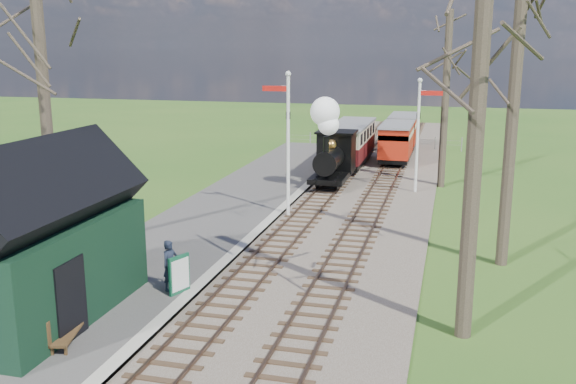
{
  "coord_description": "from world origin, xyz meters",
  "views": [
    {
      "loc": [
        5.98,
        -9.8,
        7.25
      ],
      "look_at": [
        -0.2,
        14.04,
        1.6
      ],
      "focal_mm": 40.0,
      "sensor_mm": 36.0,
      "label": 1
    }
  ],
  "objects_px": {
    "bench": "(63,327)",
    "red_carriage_a": "(396,142)",
    "semaphore_near": "(287,134)",
    "locomotive": "(332,147)",
    "person": "(170,265)",
    "coach": "(351,142)",
    "semaphore_far": "(420,127)",
    "sign_board": "(179,274)",
    "station_shed": "(39,242)",
    "red_carriage_b": "(404,131)"
  },
  "relations": [
    {
      "from": "red_carriage_b",
      "to": "bench",
      "type": "relative_size",
      "value": 3.05
    },
    {
      "from": "red_carriage_a",
      "to": "bench",
      "type": "height_order",
      "value": "red_carriage_a"
    },
    {
      "from": "semaphore_far",
      "to": "sign_board",
      "type": "xyz_separation_m",
      "value": [
        -5.85,
        -15.59,
        -2.58
      ]
    },
    {
      "from": "semaphore_near",
      "to": "coach",
      "type": "distance_m",
      "value": 12.55
    },
    {
      "from": "semaphore_far",
      "to": "person",
      "type": "xyz_separation_m",
      "value": [
        -6.2,
        -15.44,
        -2.39
      ]
    },
    {
      "from": "sign_board",
      "to": "person",
      "type": "distance_m",
      "value": 0.42
    },
    {
      "from": "station_shed",
      "to": "semaphore_far",
      "type": "distance_m",
      "value": 20.01
    },
    {
      "from": "locomotive",
      "to": "sign_board",
      "type": "distance_m",
      "value": 16.0
    },
    {
      "from": "station_shed",
      "to": "red_carriage_a",
      "type": "relative_size",
      "value": 1.34
    },
    {
      "from": "semaphore_far",
      "to": "red_carriage_a",
      "type": "distance_m",
      "value": 8.49
    },
    {
      "from": "semaphore_near",
      "to": "semaphore_far",
      "type": "bearing_deg",
      "value": 49.4
    },
    {
      "from": "sign_board",
      "to": "bench",
      "type": "height_order",
      "value": "sign_board"
    },
    {
      "from": "coach",
      "to": "red_carriage_a",
      "type": "xyz_separation_m",
      "value": [
        2.6,
        1.72,
        -0.16
      ]
    },
    {
      "from": "sign_board",
      "to": "bench",
      "type": "bearing_deg",
      "value": -111.02
    },
    {
      "from": "red_carriage_a",
      "to": "sign_board",
      "type": "distance_m",
      "value": 24.01
    },
    {
      "from": "locomotive",
      "to": "red_carriage_a",
      "type": "height_order",
      "value": "locomotive"
    },
    {
      "from": "semaphore_far",
      "to": "coach",
      "type": "distance_m",
      "value": 7.92
    },
    {
      "from": "locomotive",
      "to": "red_carriage_b",
      "type": "height_order",
      "value": "locomotive"
    },
    {
      "from": "semaphore_near",
      "to": "semaphore_far",
      "type": "height_order",
      "value": "semaphore_near"
    },
    {
      "from": "locomotive",
      "to": "bench",
      "type": "xyz_separation_m",
      "value": [
        -2.88,
        -19.56,
        -1.53
      ]
    },
    {
      "from": "coach",
      "to": "bench",
      "type": "height_order",
      "value": "coach"
    },
    {
      "from": "coach",
      "to": "red_carriage_b",
      "type": "distance_m",
      "value": 7.67
    },
    {
      "from": "station_shed",
      "to": "semaphore_near",
      "type": "xyz_separation_m",
      "value": [
        3.53,
        12.0,
        1.35
      ]
    },
    {
      "from": "semaphore_near",
      "to": "locomotive",
      "type": "height_order",
      "value": "semaphore_near"
    },
    {
      "from": "locomotive",
      "to": "sign_board",
      "type": "bearing_deg",
      "value": -95.28
    },
    {
      "from": "coach",
      "to": "sign_board",
      "type": "height_order",
      "value": "coach"
    },
    {
      "from": "semaphore_far",
      "to": "sign_board",
      "type": "relative_size",
      "value": 5.04
    },
    {
      "from": "bench",
      "to": "person",
      "type": "bearing_deg",
      "value": 74.44
    },
    {
      "from": "red_carriage_a",
      "to": "sign_board",
      "type": "relative_size",
      "value": 4.14
    },
    {
      "from": "station_shed",
      "to": "semaphore_far",
      "type": "xyz_separation_m",
      "value": [
        8.67,
        18.0,
        1.08
      ]
    },
    {
      "from": "semaphore_far",
      "to": "bench",
      "type": "relative_size",
      "value": 3.71
    },
    {
      "from": "red_carriage_b",
      "to": "sign_board",
      "type": "xyz_separation_m",
      "value": [
        -4.08,
        -29.15,
        -0.63
      ]
    },
    {
      "from": "semaphore_far",
      "to": "red_carriage_b",
      "type": "xyz_separation_m",
      "value": [
        -1.77,
        13.57,
        -1.96
      ]
    },
    {
      "from": "bench",
      "to": "red_carriage_a",
      "type": "bearing_deg",
      "value": 78.63
    },
    {
      "from": "locomotive",
      "to": "red_carriage_a",
      "type": "xyz_separation_m",
      "value": [
        2.61,
        7.78,
        -0.73
      ]
    },
    {
      "from": "locomotive",
      "to": "coach",
      "type": "distance_m",
      "value": 6.09
    },
    {
      "from": "red_carriage_b",
      "to": "sign_board",
      "type": "distance_m",
      "value": 29.44
    },
    {
      "from": "locomotive",
      "to": "person",
      "type": "xyz_separation_m",
      "value": [
        -1.82,
        -15.72,
        -1.17
      ]
    },
    {
      "from": "red_carriage_b",
      "to": "person",
      "type": "relative_size",
      "value": 3.1
    },
    {
      "from": "bench",
      "to": "person",
      "type": "height_order",
      "value": "person"
    },
    {
      "from": "semaphore_far",
      "to": "red_carriage_b",
      "type": "bearing_deg",
      "value": 97.45
    },
    {
      "from": "station_shed",
      "to": "coach",
      "type": "bearing_deg",
      "value": 79.99
    },
    {
      "from": "semaphore_near",
      "to": "locomotive",
      "type": "bearing_deg",
      "value": 83.13
    },
    {
      "from": "semaphore_near",
      "to": "coach",
      "type": "height_order",
      "value": "semaphore_near"
    },
    {
      "from": "semaphore_near",
      "to": "red_carriage_b",
      "type": "height_order",
      "value": "semaphore_near"
    },
    {
      "from": "red_carriage_a",
      "to": "person",
      "type": "bearing_deg",
      "value": -100.67
    },
    {
      "from": "bench",
      "to": "coach",
      "type": "bearing_deg",
      "value": 83.55
    },
    {
      "from": "semaphore_near",
      "to": "red_carriage_a",
      "type": "xyz_separation_m",
      "value": [
        3.37,
        14.07,
        -2.23
      ]
    },
    {
      "from": "coach",
      "to": "red_carriage_a",
      "type": "relative_size",
      "value": 1.57
    },
    {
      "from": "locomotive",
      "to": "red_carriage_a",
      "type": "relative_size",
      "value": 0.98
    }
  ]
}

